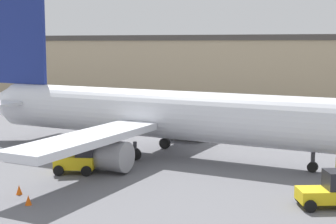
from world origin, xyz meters
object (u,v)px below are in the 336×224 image
object	(u,v)px
belt_loader_truck	(78,157)
safety_cone_near	(28,200)
baggage_tug	(327,191)
safety_cone_far	(19,190)
airplane	(156,114)

from	to	relation	value
belt_loader_truck	safety_cone_near	xyz separation A→B (m)	(0.76, -7.02, -0.82)
baggage_tug	safety_cone_far	distance (m)	17.09
safety_cone_near	airplane	bearing A→B (deg)	81.02
baggage_tug	safety_cone_near	xyz separation A→B (m)	(-15.16, -4.69, -0.62)
belt_loader_truck	safety_cone_near	world-z (taller)	belt_loader_truck
safety_cone_far	belt_loader_truck	bearing A→B (deg)	81.19
baggage_tug	safety_cone_far	bearing A→B (deg)	169.12
baggage_tug	safety_cone_near	world-z (taller)	baggage_tug
safety_cone_near	safety_cone_far	world-z (taller)	same
safety_cone_near	baggage_tug	bearing A→B (deg)	17.20
baggage_tug	safety_cone_near	distance (m)	15.88
safety_cone_near	safety_cone_far	bearing A→B (deg)	136.93
airplane	belt_loader_truck	world-z (taller)	airplane
baggage_tug	belt_loader_truck	distance (m)	16.09
belt_loader_truck	safety_cone_near	distance (m)	7.11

